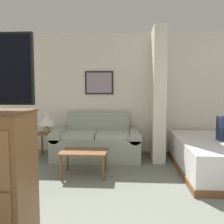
# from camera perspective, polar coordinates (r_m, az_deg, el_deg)

# --- Properties ---
(wall_back) EXTENTS (6.58, 0.16, 2.60)m
(wall_back) POSITION_cam_1_polar(r_m,az_deg,el_deg) (5.45, 1.85, 4.01)
(wall_back) COLOR silver
(wall_back) RESTS_ON ground_plane
(wall_partition_pillar) EXTENTS (0.24, 0.75, 2.60)m
(wall_partition_pillar) POSITION_cam_1_polar(r_m,az_deg,el_deg) (5.04, 10.45, 3.90)
(wall_partition_pillar) COLOR silver
(wall_partition_pillar) RESTS_ON ground_plane
(couch) EXTENTS (1.77, 0.84, 0.92)m
(couch) POSITION_cam_1_polar(r_m,az_deg,el_deg) (5.11, -3.43, -6.91)
(couch) COLOR #99A393
(couch) RESTS_ON ground_plane
(coffee_table) EXTENTS (0.74, 0.52, 0.41)m
(coffee_table) POSITION_cam_1_polar(r_m,az_deg,el_deg) (4.13, -6.37, -9.41)
(coffee_table) COLOR brown
(coffee_table) RESTS_ON ground_plane
(side_table) EXTENTS (0.39, 0.39, 0.53)m
(side_table) POSITION_cam_1_polar(r_m,az_deg,el_deg) (5.29, -14.64, -5.63)
(side_table) COLOR brown
(side_table) RESTS_ON ground_plane
(table_lamp) EXTENTS (0.35, 0.35, 0.38)m
(table_lamp) POSITION_cam_1_polar(r_m,az_deg,el_deg) (5.23, -14.72, -1.76)
(table_lamp) COLOR tan
(table_lamp) RESTS_ON side_table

